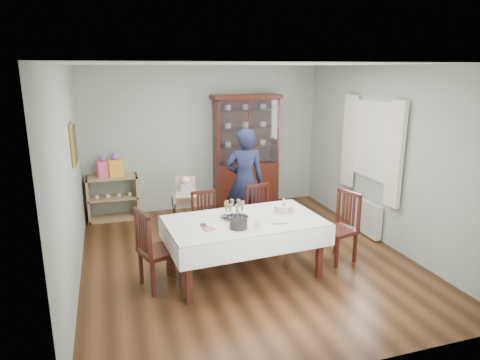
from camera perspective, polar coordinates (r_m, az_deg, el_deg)
name	(u,v)px	position (r m, az deg, el deg)	size (l,w,h in m)	color
floor	(245,258)	(6.27, 0.73, -10.32)	(5.00, 5.00, 0.00)	#593319
room_shell	(234,135)	(6.26, -0.75, 5.99)	(5.00, 5.00, 5.00)	#9EAA99
dining_table	(244,247)	(5.66, 0.57, -8.91)	(2.07, 1.29, 0.76)	#431810
china_cabinet	(246,150)	(8.21, 0.79, 3.97)	(1.30, 0.48, 2.18)	#431810
sideboard	(113,198)	(8.00, -16.55, -2.27)	(0.90, 0.38, 0.80)	tan
picture_frame	(74,144)	(6.29, -21.32, 4.52)	(0.04, 0.48, 0.58)	gold
window	(374,141)	(7.05, 17.44, 5.04)	(0.04, 1.02, 1.22)	white
curtain_left	(395,154)	(6.54, 20.01, 3.22)	(0.07, 0.30, 1.55)	silver
curtain_right	(349,141)	(7.54, 14.34, 5.08)	(0.07, 0.30, 1.55)	silver
radiator	(365,216)	(7.32, 16.31, -4.66)	(0.10, 0.80, 0.55)	white
chair_far_left	(207,234)	(6.42, -4.43, -7.17)	(0.41, 0.41, 0.89)	#431810
chair_far_right	(262,227)	(6.66, 2.94, -6.26)	(0.45, 0.45, 0.91)	#431810
chair_end_left	(159,264)	(5.49, -10.74, -10.91)	(0.57, 0.57, 1.02)	#431810
chair_end_right	(338,240)	(6.25, 12.88, -7.87)	(0.55, 0.55, 0.99)	#431810
woman	(245,181)	(6.96, 0.62, -0.13)	(0.64, 0.42, 1.74)	#151931
high_chair	(187,212)	(7.05, -7.13, -4.21)	(0.50, 0.50, 0.97)	black
champagne_tray	(234,213)	(5.56, -0.74, -4.44)	(0.37, 0.37, 0.22)	silver
birthday_cake	(284,209)	(5.81, 5.82, -3.86)	(0.29, 0.29, 0.20)	white
plate_stack_dark	(239,224)	(5.23, -0.20, -5.89)	(0.22, 0.22, 0.11)	black
plate_stack_white	(264,223)	(5.28, 3.18, -5.80)	(0.21, 0.21, 0.09)	white
napkin_stack	(209,229)	(5.21, -4.12, -6.54)	(0.12, 0.12, 0.02)	#ED5781
cutlery	(201,226)	(5.34, -5.23, -6.07)	(0.10, 0.14, 0.01)	silver
cake_knife	(276,224)	(5.38, 4.78, -5.87)	(0.30, 0.03, 0.01)	silver
gift_bag_pink	(103,167)	(7.84, -17.77, 1.63)	(0.24, 0.19, 0.39)	#ED5781
gift_bag_orange	(116,166)	(7.83, -16.26, 1.86)	(0.24, 0.18, 0.42)	yellow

